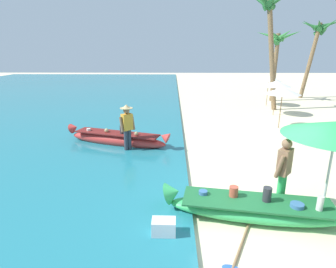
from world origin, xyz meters
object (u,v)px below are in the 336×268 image
(person_vendor_hatted, at_px, (127,125))
(palm_tree_tall_inland, at_px, (318,34))
(boat_green_foreground, at_px, (256,209))
(cooler_box, at_px, (164,229))
(boat_red_midground, at_px, (117,139))
(person_tourist_customer, at_px, (284,170))
(palm_tree_mid_cluster, at_px, (278,44))
(paddle, at_px, (239,252))
(palm_tree_leaning_seaward, at_px, (269,19))

(person_vendor_hatted, xyz_separation_m, palm_tree_tall_inland, (12.05, 12.14, 3.60))
(boat_green_foreground, distance_m, cooler_box, 2.08)
(boat_green_foreground, bearing_deg, boat_red_midground, 129.53)
(person_vendor_hatted, distance_m, cooler_box, 5.02)
(person_tourist_customer, bearing_deg, cooler_box, -156.41)
(boat_green_foreground, relative_size, boat_red_midground, 0.99)
(palm_tree_tall_inland, distance_m, palm_tree_mid_cluster, 3.68)
(boat_red_midground, height_order, palm_tree_tall_inland, palm_tree_tall_inland)
(boat_green_foreground, relative_size, palm_tree_mid_cluster, 0.83)
(boat_green_foreground, height_order, person_vendor_hatted, person_vendor_hatted)
(boat_red_midground, height_order, person_vendor_hatted, person_vendor_hatted)
(paddle, bearing_deg, boat_green_foreground, 60.82)
(person_vendor_hatted, xyz_separation_m, cooler_box, (1.43, -4.75, -0.80))
(person_tourist_customer, bearing_deg, boat_green_foreground, -144.46)
(cooler_box, bearing_deg, boat_green_foreground, 19.57)
(cooler_box, xyz_separation_m, paddle, (1.36, -0.41, -0.17))
(palm_tree_mid_cluster, height_order, cooler_box, palm_tree_mid_cluster)
(boat_red_midground, xyz_separation_m, palm_tree_leaning_seaward, (7.51, 6.89, 4.86))
(person_tourist_customer, xyz_separation_m, palm_tree_mid_cluster, (4.66, 14.28, 2.96))
(boat_red_midground, bearing_deg, palm_tree_leaning_seaward, 42.54)
(boat_red_midground, xyz_separation_m, person_vendor_hatted, (0.51, -0.64, 0.71))
(person_tourist_customer, distance_m, paddle, 2.23)
(palm_tree_leaning_seaward, relative_size, paddle, 4.36)
(person_vendor_hatted, height_order, cooler_box, person_vendor_hatted)
(palm_tree_mid_cluster, relative_size, cooler_box, 10.66)
(person_vendor_hatted, relative_size, palm_tree_mid_cluster, 0.35)
(boat_red_midground, relative_size, palm_tree_leaning_seaward, 0.62)
(person_vendor_hatted, distance_m, palm_tree_tall_inland, 17.48)
(person_tourist_customer, bearing_deg, boat_red_midground, 137.26)
(boat_red_midground, xyz_separation_m, palm_tree_tall_inland, (12.56, 11.49, 4.31))
(palm_tree_leaning_seaward, bearing_deg, paddle, -108.36)
(boat_red_midground, relative_size, cooler_box, 8.94)
(boat_red_midground, distance_m, palm_tree_tall_inland, 17.56)
(boat_green_foreground, height_order, boat_red_midground, boat_red_midground)
(palm_tree_mid_cluster, bearing_deg, person_tourist_customer, -108.09)
(palm_tree_tall_inland, height_order, palm_tree_leaning_seaward, palm_tree_leaning_seaward)
(palm_tree_mid_cluster, xyz_separation_m, paddle, (-5.95, -15.85, -3.87))
(person_vendor_hatted, relative_size, palm_tree_leaning_seaward, 0.26)
(boat_green_foreground, bearing_deg, cooler_box, -161.22)
(cooler_box, bearing_deg, palm_tree_leaning_seaward, 66.37)
(boat_green_foreground, height_order, paddle, boat_green_foreground)
(palm_tree_leaning_seaward, height_order, cooler_box, palm_tree_leaning_seaward)
(boat_green_foreground, xyz_separation_m, person_tourist_customer, (0.68, 0.49, 0.69))
(palm_tree_mid_cluster, bearing_deg, palm_tree_tall_inland, 23.65)
(boat_green_foreground, height_order, cooler_box, boat_green_foreground)
(palm_tree_mid_cluster, bearing_deg, cooler_box, -115.36)
(person_tourist_customer, bearing_deg, person_vendor_hatted, 138.63)
(palm_tree_mid_cluster, height_order, paddle, palm_tree_mid_cluster)
(boat_red_midground, height_order, palm_tree_leaning_seaward, palm_tree_leaning_seaward)
(person_tourist_customer, xyz_separation_m, palm_tree_tall_inland, (7.97, 15.73, 3.66))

